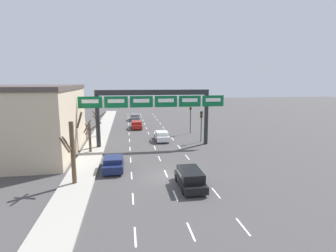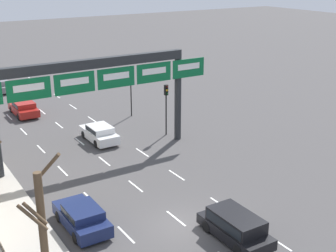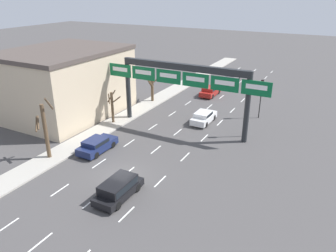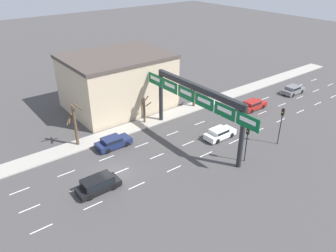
{
  "view_description": "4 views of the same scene",
  "coord_description": "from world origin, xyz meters",
  "px_view_note": "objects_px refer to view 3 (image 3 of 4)",
  "views": [
    {
      "loc": [
        -3.59,
        -22.9,
        8.88
      ],
      "look_at": [
        1.93,
        11.9,
        2.76
      ],
      "focal_mm": 28.0,
      "sensor_mm": 36.0,
      "label": 1
    },
    {
      "loc": [
        -13.25,
        -19.26,
        14.11
      ],
      "look_at": [
        2.34,
        5.62,
        3.98
      ],
      "focal_mm": 50.0,
      "sensor_mm": 36.0,
      "label": 2
    },
    {
      "loc": [
        15.14,
        -19.81,
        15.21
      ],
      "look_at": [
        1.57,
        5.68,
        3.06
      ],
      "focal_mm": 35.0,
      "sensor_mm": 36.0,
      "label": 3
    },
    {
      "loc": [
        27.04,
        -13.2,
        21.46
      ],
      "look_at": [
        -0.25,
        7.89,
        3.39
      ],
      "focal_mm": 35.0,
      "sensor_mm": 36.0,
      "label": 4
    }
  ],
  "objects_px": {
    "car_white": "(204,117)",
    "tree_bare_second": "(45,129)",
    "car_navy": "(97,145)",
    "tree_bare_third": "(112,106)",
    "sign_gantry": "(183,80)",
    "traffic_light_near_gantry": "(247,109)",
    "tree_bare_closest": "(152,86)",
    "traffic_light_mid_block": "(261,91)",
    "car_red": "(210,91)",
    "suv_black": "(118,188)",
    "car_grey": "(232,76)"
  },
  "relations": [
    {
      "from": "traffic_light_near_gantry",
      "to": "tree_bare_closest",
      "type": "height_order",
      "value": "traffic_light_near_gantry"
    },
    {
      "from": "car_white",
      "to": "tree_bare_second",
      "type": "height_order",
      "value": "tree_bare_second"
    },
    {
      "from": "sign_gantry",
      "to": "tree_bare_closest",
      "type": "relative_size",
      "value": 4.69
    },
    {
      "from": "car_red",
      "to": "tree_bare_third",
      "type": "height_order",
      "value": "tree_bare_third"
    },
    {
      "from": "car_white",
      "to": "traffic_light_mid_block",
      "type": "height_order",
      "value": "traffic_light_mid_block"
    },
    {
      "from": "car_white",
      "to": "tree_bare_closest",
      "type": "distance_m",
      "value": 10.56
    },
    {
      "from": "sign_gantry",
      "to": "traffic_light_near_gantry",
      "type": "xyz_separation_m",
      "value": [
        7.1,
        1.41,
        -2.63
      ]
    },
    {
      "from": "car_white",
      "to": "tree_bare_second",
      "type": "bearing_deg",
      "value": -121.94
    },
    {
      "from": "car_red",
      "to": "tree_bare_second",
      "type": "bearing_deg",
      "value": -103.63
    },
    {
      "from": "sign_gantry",
      "to": "car_white",
      "type": "distance_m",
      "value": 6.1
    },
    {
      "from": "tree_bare_second",
      "to": "suv_black",
      "type": "bearing_deg",
      "value": -12.02
    },
    {
      "from": "sign_gantry",
      "to": "traffic_light_near_gantry",
      "type": "distance_m",
      "value": 7.7
    },
    {
      "from": "car_red",
      "to": "tree_bare_third",
      "type": "xyz_separation_m",
      "value": [
        -6.37,
        -16.02,
        1.49
      ]
    },
    {
      "from": "car_navy",
      "to": "car_white",
      "type": "distance_m",
      "value": 13.84
    },
    {
      "from": "car_white",
      "to": "traffic_light_mid_block",
      "type": "distance_m",
      "value": 7.86
    },
    {
      "from": "tree_bare_third",
      "to": "tree_bare_second",
      "type": "bearing_deg",
      "value": -90.02
    },
    {
      "from": "sign_gantry",
      "to": "suv_black",
      "type": "relative_size",
      "value": 4.32
    },
    {
      "from": "tree_bare_closest",
      "to": "tree_bare_third",
      "type": "bearing_deg",
      "value": -90.36
    },
    {
      "from": "suv_black",
      "to": "traffic_light_near_gantry",
      "type": "height_order",
      "value": "traffic_light_near_gantry"
    },
    {
      "from": "car_white",
      "to": "tree_bare_closest",
      "type": "relative_size",
      "value": 1.06
    },
    {
      "from": "car_navy",
      "to": "car_red",
      "type": "height_order",
      "value": "car_red"
    },
    {
      "from": "traffic_light_mid_block",
      "to": "tree_bare_closest",
      "type": "bearing_deg",
      "value": -177.1
    },
    {
      "from": "suv_black",
      "to": "tree_bare_second",
      "type": "bearing_deg",
      "value": 167.98
    },
    {
      "from": "car_red",
      "to": "traffic_light_near_gantry",
      "type": "height_order",
      "value": "traffic_light_near_gantry"
    },
    {
      "from": "tree_bare_closest",
      "to": "sign_gantry",
      "type": "bearing_deg",
      "value": -40.92
    },
    {
      "from": "car_grey",
      "to": "car_navy",
      "type": "bearing_deg",
      "value": -95.62
    },
    {
      "from": "car_navy",
      "to": "car_white",
      "type": "height_order",
      "value": "car_white"
    },
    {
      "from": "sign_gantry",
      "to": "car_white",
      "type": "xyz_separation_m",
      "value": [
        1.48,
        3.03,
        -5.09
      ]
    },
    {
      "from": "suv_black",
      "to": "car_white",
      "type": "relative_size",
      "value": 1.02
    },
    {
      "from": "car_navy",
      "to": "car_grey",
      "type": "relative_size",
      "value": 1.01
    },
    {
      "from": "traffic_light_mid_block",
      "to": "sign_gantry",
      "type": "bearing_deg",
      "value": -132.04
    },
    {
      "from": "car_navy",
      "to": "traffic_light_near_gantry",
      "type": "relative_size",
      "value": 0.98
    },
    {
      "from": "suv_black",
      "to": "tree_bare_third",
      "type": "bearing_deg",
      "value": 128.29
    },
    {
      "from": "car_red",
      "to": "tree_bare_third",
      "type": "bearing_deg",
      "value": -111.69
    },
    {
      "from": "tree_bare_closest",
      "to": "car_white",
      "type": "bearing_deg",
      "value": -22.72
    },
    {
      "from": "car_navy",
      "to": "traffic_light_near_gantry",
      "type": "xyz_separation_m",
      "value": [
        12.15,
        10.57,
        2.47
      ]
    },
    {
      "from": "car_navy",
      "to": "traffic_light_mid_block",
      "type": "relative_size",
      "value": 0.9
    },
    {
      "from": "car_grey",
      "to": "tree_bare_closest",
      "type": "xyz_separation_m",
      "value": [
        -6.4,
        -17.34,
        1.56
      ]
    },
    {
      "from": "car_white",
      "to": "tree_bare_third",
      "type": "distance_m",
      "value": 11.13
    },
    {
      "from": "car_navy",
      "to": "car_white",
      "type": "xyz_separation_m",
      "value": [
        6.54,
        12.19,
        0.01
      ]
    },
    {
      "from": "car_red",
      "to": "tree_bare_second",
      "type": "xyz_separation_m",
      "value": [
        -6.37,
        -26.29,
        2.34
      ]
    },
    {
      "from": "car_navy",
      "to": "tree_bare_third",
      "type": "relative_size",
      "value": 1.13
    },
    {
      "from": "car_grey",
      "to": "car_white",
      "type": "xyz_separation_m",
      "value": [
        3.23,
        -21.37,
        0.0
      ]
    },
    {
      "from": "sign_gantry",
      "to": "suv_black",
      "type": "xyz_separation_m",
      "value": [
        1.54,
        -14.59,
        -4.99
      ]
    },
    {
      "from": "car_grey",
      "to": "tree_bare_second",
      "type": "relative_size",
      "value": 0.7
    },
    {
      "from": "car_navy",
      "to": "traffic_light_mid_block",
      "type": "distance_m",
      "value": 21.06
    },
    {
      "from": "suv_black",
      "to": "car_red",
      "type": "xyz_separation_m",
      "value": [
        -3.38,
        28.37,
        -0.11
      ]
    },
    {
      "from": "sign_gantry",
      "to": "suv_black",
      "type": "height_order",
      "value": "sign_gantry"
    },
    {
      "from": "car_navy",
      "to": "suv_black",
      "type": "xyz_separation_m",
      "value": [
        6.6,
        -5.43,
        0.11
      ]
    },
    {
      "from": "tree_bare_closest",
      "to": "tree_bare_third",
      "type": "distance_m",
      "value": 9.31
    }
  ]
}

